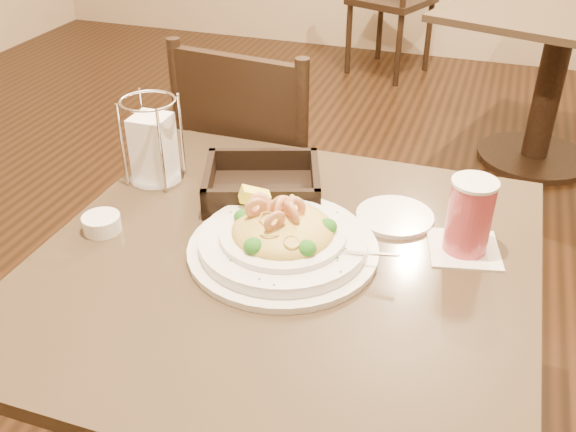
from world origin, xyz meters
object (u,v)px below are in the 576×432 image
(bread_basket, at_px, (262,187))
(drink_glass, at_px, (469,217))
(background_table, at_px, (555,60))
(dining_chair_near, at_px, (263,181))
(side_plate, at_px, (395,216))
(pasta_bowl, at_px, (283,237))
(main_table, at_px, (285,348))
(butter_ramekin, at_px, (102,223))
(napkin_caddy, at_px, (153,146))

(bread_basket, bearing_deg, drink_glass, -8.52)
(background_table, bearing_deg, bread_basket, -109.36)
(background_table, distance_m, dining_chair_near, 1.67)
(dining_chair_near, height_order, side_plate, dining_chair_near)
(background_table, xyz_separation_m, bread_basket, (-0.66, -1.88, 0.25))
(dining_chair_near, bearing_deg, pasta_bowl, 121.17)
(main_table, bearing_deg, side_plate, 50.39)
(dining_chair_near, bearing_deg, side_plate, 143.43)
(pasta_bowl, bearing_deg, background_table, 75.03)
(pasta_bowl, distance_m, bread_basket, 0.21)
(dining_chair_near, height_order, drink_glass, dining_chair_near)
(drink_glass, xyz_separation_m, bread_basket, (-0.43, 0.06, -0.05))
(background_table, height_order, drink_glass, drink_glass)
(background_table, height_order, butter_ramekin, butter_ramekin)
(pasta_bowl, bearing_deg, dining_chair_near, 114.19)
(main_table, xyz_separation_m, pasta_bowl, (-0.01, 0.02, 0.26))
(bread_basket, relative_size, napkin_caddy, 1.51)
(main_table, xyz_separation_m, side_plate, (0.17, 0.20, 0.23))
(background_table, xyz_separation_m, drink_glass, (-0.23, -1.95, 0.30))
(background_table, height_order, dining_chair_near, dining_chair_near)
(dining_chair_near, bearing_deg, bread_basket, 117.99)
(pasta_bowl, bearing_deg, napkin_caddy, 153.96)
(napkin_caddy, bearing_deg, main_table, -27.67)
(napkin_caddy, xyz_separation_m, butter_ramekin, (-0.00, -0.22, -0.07))
(drink_glass, bearing_deg, main_table, -156.40)
(drink_glass, distance_m, side_plate, 0.17)
(drink_glass, height_order, side_plate, drink_glass)
(background_table, relative_size, pasta_bowl, 2.85)
(dining_chair_near, bearing_deg, napkin_caddy, 86.02)
(pasta_bowl, xyz_separation_m, side_plate, (0.18, 0.18, -0.03))
(bread_basket, xyz_separation_m, side_plate, (0.29, 0.00, -0.02))
(main_table, relative_size, side_plate, 5.76)
(bread_basket, xyz_separation_m, butter_ramekin, (-0.25, -0.23, -0.01))
(drink_glass, distance_m, bread_basket, 0.44)
(main_table, xyz_separation_m, drink_glass, (0.31, 0.14, 0.30))
(dining_chair_near, bearing_deg, drink_glass, 147.23)
(dining_chair_near, relative_size, bread_basket, 3.20)
(main_table, distance_m, drink_glass, 0.45)
(background_table, xyz_separation_m, side_plate, (-0.38, -1.88, 0.23))
(pasta_bowl, height_order, butter_ramekin, pasta_bowl)
(napkin_caddy, bearing_deg, dining_chair_near, 79.04)
(dining_chair_near, xyz_separation_m, pasta_bowl, (0.27, -0.61, 0.25))
(main_table, height_order, dining_chair_near, dining_chair_near)
(bread_basket, bearing_deg, main_table, -59.20)
(background_table, distance_m, pasta_bowl, 2.15)
(drink_glass, relative_size, bread_basket, 0.53)
(pasta_bowl, bearing_deg, side_plate, 46.20)
(side_plate, bearing_deg, dining_chair_near, 136.45)
(main_table, height_order, bread_basket, bread_basket)
(side_plate, bearing_deg, main_table, -129.61)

